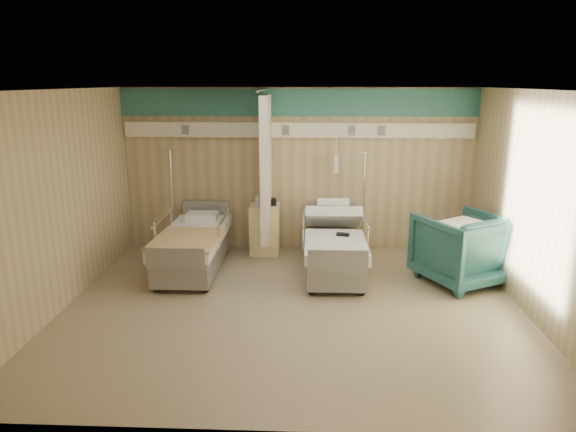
{
  "coord_description": "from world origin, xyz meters",
  "views": [
    {
      "loc": [
        0.21,
        -6.26,
        2.9
      ],
      "look_at": [
        -0.08,
        0.6,
        1.09
      ],
      "focal_mm": 32.0,
      "sensor_mm": 36.0,
      "label": 1
    }
  ],
  "objects": [
    {
      "name": "ground",
      "position": [
        0.0,
        0.0,
        0.0
      ],
      "size": [
        6.0,
        5.0,
        0.0
      ],
      "primitive_type": "cube",
      "color": "gray",
      "rests_on": "ground"
    },
    {
      "name": "room_walls",
      "position": [
        -0.03,
        0.25,
        1.86
      ],
      "size": [
        6.04,
        5.04,
        2.82
      ],
      "color": "tan",
      "rests_on": "ground"
    },
    {
      "name": "bed_right",
      "position": [
        0.6,
        1.3,
        0.32
      ],
      "size": [
        1.0,
        2.16,
        0.63
      ],
      "primitive_type": null,
      "color": "white",
      "rests_on": "ground"
    },
    {
      "name": "bed_left",
      "position": [
        -1.6,
        1.3,
        0.32
      ],
      "size": [
        1.0,
        2.16,
        0.63
      ],
      "primitive_type": null,
      "color": "white",
      "rests_on": "ground"
    },
    {
      "name": "bedside_cabinet",
      "position": [
        -0.55,
        2.2,
        0.42
      ],
      "size": [
        0.5,
        0.48,
        0.85
      ],
      "primitive_type": "cube",
      "color": "beige",
      "rests_on": "ground"
    },
    {
      "name": "visitor_armchair",
      "position": [
        2.45,
        0.98,
        0.52
      ],
      "size": [
        1.51,
        1.53,
        1.04
      ],
      "primitive_type": "imported",
      "rotation": [
        0.0,
        0.0,
        3.62
      ],
      "color": "#205150",
      "rests_on": "ground"
    },
    {
      "name": "waffle_blanket",
      "position": [
        2.45,
        0.95,
        1.08
      ],
      "size": [
        0.81,
        0.79,
        0.07
      ],
      "primitive_type": "cube",
      "rotation": [
        0.0,
        0.0,
        3.74
      ],
      "color": "white",
      "rests_on": "visitor_armchair"
    },
    {
      "name": "iv_stand_right",
      "position": [
        1.1,
        2.04,
        0.37
      ],
      "size": [
        0.32,
        0.32,
        1.79
      ],
      "rotation": [
        0.0,
        0.0,
        -0.09
      ],
      "color": "silver",
      "rests_on": "ground"
    },
    {
      "name": "iv_stand_left",
      "position": [
        -2.15,
        2.27,
        0.37
      ],
      "size": [
        0.32,
        0.32,
        1.79
      ],
      "rotation": [
        0.0,
        0.0,
        -0.28
      ],
      "color": "silver",
      "rests_on": "ground"
    },
    {
      "name": "call_remote",
      "position": [
        0.72,
        1.19,
        0.65
      ],
      "size": [
        0.2,
        0.13,
        0.04
      ],
      "primitive_type": "cube",
      "rotation": [
        0.0,
        0.0,
        -0.26
      ],
      "color": "black",
      "rests_on": "bed_right"
    },
    {
      "name": "tan_blanket",
      "position": [
        -1.58,
        0.84,
        0.65
      ],
      "size": [
        0.99,
        1.22,
        0.04
      ],
      "primitive_type": "cube",
      "rotation": [
        0.0,
        0.0,
        -0.03
      ],
      "color": "tan",
      "rests_on": "bed_left"
    },
    {
      "name": "toiletry_bag",
      "position": [
        -0.47,
        2.19,
        0.91
      ],
      "size": [
        0.24,
        0.18,
        0.12
      ],
      "primitive_type": "cube",
      "rotation": [
        0.0,
        0.0,
        0.26
      ],
      "color": "black",
      "rests_on": "bedside_cabinet"
    },
    {
      "name": "white_cup",
      "position": [
        -0.67,
        2.28,
        0.92
      ],
      "size": [
        0.12,
        0.12,
        0.14
      ],
      "primitive_type": "cylinder",
      "rotation": [
        0.0,
        0.0,
        0.34
      ],
      "color": "white",
      "rests_on": "bedside_cabinet"
    }
  ]
}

